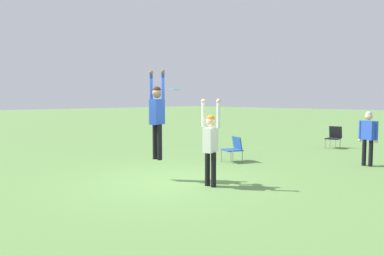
{
  "coord_description": "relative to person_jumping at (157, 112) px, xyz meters",
  "views": [
    {
      "loc": [
        6.84,
        -5.91,
        2.02
      ],
      "look_at": [
        0.38,
        0.36,
        1.3
      ],
      "focal_mm": 35.0,
      "sensor_mm": 36.0,
      "label": 1
    }
  ],
  "objects": [
    {
      "name": "person_spectator_near",
      "position": [
        2.88,
        5.68,
        -0.7
      ],
      "size": [
        0.58,
        0.34,
        1.63
      ],
      "rotation": [
        0.0,
        0.0,
        -0.38
      ],
      "color": "black",
      "rests_on": "ground_plane"
    },
    {
      "name": "person_jumping",
      "position": [
        0.0,
        0.0,
        0.0
      ],
      "size": [
        0.56,
        0.45,
        2.19
      ],
      "rotation": [
        0.0,
        0.0,
        1.88
      ],
      "color": "black",
      "rests_on": "ground_plane"
    },
    {
      "name": "person_defending",
      "position": [
        1.38,
        0.44,
        -0.62
      ],
      "size": [
        0.58,
        0.46,
        2.0
      ],
      "rotation": [
        0.0,
        0.0,
        -1.26
      ],
      "color": "black",
      "rests_on": "ground_plane"
    },
    {
      "name": "ground_plane",
      "position": [
        0.31,
        0.16,
        -1.68
      ],
      "size": [
        120.0,
        120.0,
        0.0
      ],
      "primitive_type": "plane",
      "color": "#608C47"
    },
    {
      "name": "camping_chair_3",
      "position": [
        -0.39,
        3.43,
        -1.22
      ],
      "size": [
        0.72,
        0.78,
        0.79
      ],
      "rotation": [
        0.0,
        0.0,
        2.73
      ],
      "color": "gray",
      "rests_on": "ground_plane"
    },
    {
      "name": "camping_chair_4",
      "position": [
        0.35,
        8.88,
        -1.18
      ],
      "size": [
        0.56,
        0.6,
        0.88
      ],
      "rotation": [
        0.0,
        0.0,
        3.27
      ],
      "color": "gray",
      "rests_on": "ground_plane"
    },
    {
      "name": "frisbee",
      "position": [
        0.48,
        0.17,
        0.54
      ],
      "size": [
        0.24,
        0.24,
        0.03
      ],
      "color": "#2D9EDB"
    }
  ]
}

